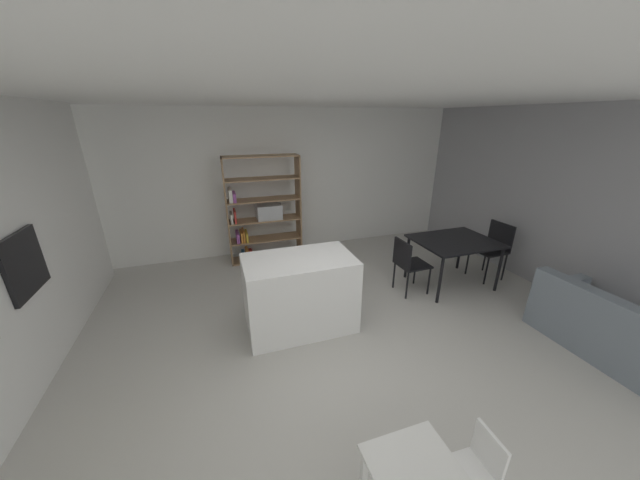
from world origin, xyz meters
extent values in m
plane|color=beige|center=(0.00, 0.00, 0.00)|extent=(9.88, 9.88, 0.00)
cube|color=white|center=(0.00, 0.00, 2.70)|extent=(7.18, 6.20, 0.06)
cube|color=white|center=(0.00, 3.07, 1.33)|extent=(7.18, 0.06, 2.67)
cube|color=#9E9EA3|center=(3.56, 0.00, 1.33)|extent=(0.06, 6.20, 2.67)
cube|color=black|center=(-2.89, 0.54, 1.21)|extent=(0.04, 0.61, 0.59)
cylinder|color=#B7BABC|center=(-2.93, 0.54, 1.45)|extent=(0.02, 0.49, 0.02)
cube|color=white|center=(-0.30, 0.44, 0.47)|extent=(1.31, 0.77, 0.93)
cube|color=#997551|center=(-0.99, 2.66, 0.94)|extent=(0.02, 0.37, 1.89)
cube|color=#997551|center=(0.29, 2.66, 0.94)|extent=(0.02, 0.37, 1.89)
cube|color=#997551|center=(-0.35, 2.66, 1.88)|extent=(1.30, 0.37, 0.02)
cube|color=#997551|center=(-0.35, 2.66, 0.01)|extent=(1.30, 0.37, 0.02)
cube|color=#997551|center=(-0.35, 2.66, 0.39)|extent=(1.26, 0.37, 0.02)
cube|color=#997551|center=(-0.35, 2.66, 0.76)|extent=(1.26, 0.37, 0.02)
cube|color=#997551|center=(-0.35, 2.66, 1.13)|extent=(1.26, 0.37, 0.02)
cube|color=#997551|center=(-0.35, 2.66, 1.50)|extent=(1.26, 0.37, 0.02)
cube|color=#2D6BAD|center=(-0.78, 2.66, 0.10)|extent=(0.05, 0.31, 0.15)
cube|color=orange|center=(-0.71, 2.66, 0.12)|extent=(0.05, 0.31, 0.21)
cube|color=red|center=(-0.64, 2.66, 0.10)|extent=(0.06, 0.31, 0.15)
cube|color=#8E4793|center=(-0.85, 2.66, 0.48)|extent=(0.05, 0.31, 0.17)
cube|color=orange|center=(-0.78, 2.66, 0.49)|extent=(0.03, 0.31, 0.18)
cube|color=orange|center=(-0.74, 2.66, 0.50)|extent=(0.03, 0.31, 0.20)
cube|color=gold|center=(-0.69, 2.66, 0.48)|extent=(0.04, 0.31, 0.16)
cube|color=silver|center=(-0.92, 2.66, 0.85)|extent=(0.04, 0.31, 0.16)
cube|color=red|center=(-0.86, 2.66, 0.88)|extent=(0.03, 0.31, 0.21)
cube|color=silver|center=(-0.90, 2.66, 1.25)|extent=(0.06, 0.31, 0.22)
cube|color=#8E4793|center=(-0.84, 2.66, 1.22)|extent=(0.05, 0.31, 0.15)
cube|color=#B7BABC|center=(-0.26, 2.66, 0.90)|extent=(0.44, 0.32, 0.26)
cube|color=white|center=(-0.19, -1.83, 0.51)|extent=(0.53, 0.50, 0.02)
cube|color=white|center=(-0.42, -1.62, 0.25)|extent=(0.04, 0.04, 0.50)
cube|color=white|center=(0.03, -1.62, 0.25)|extent=(0.04, 0.04, 0.50)
cube|color=white|center=(0.26, -1.83, 0.28)|extent=(0.28, 0.28, 0.02)
cube|color=white|center=(0.38, -1.83, 0.43)|extent=(0.04, 0.27, 0.28)
cube|color=white|center=(0.15, -1.71, 0.13)|extent=(0.03, 0.03, 0.27)
cube|color=white|center=(0.37, -1.72, 0.13)|extent=(0.03, 0.03, 0.27)
cube|color=black|center=(2.23, 0.74, 0.73)|extent=(1.18, 0.94, 0.03)
cylinder|color=black|center=(1.70, 0.33, 0.36)|extent=(0.04, 0.04, 0.71)
cylinder|color=black|center=(2.76, 0.33, 0.36)|extent=(0.04, 0.04, 0.71)
cylinder|color=black|center=(1.70, 1.15, 0.36)|extent=(0.04, 0.04, 0.71)
cylinder|color=black|center=(2.76, 1.15, 0.36)|extent=(0.04, 0.04, 0.71)
cube|color=black|center=(1.52, 0.74, 0.45)|extent=(0.45, 0.41, 0.03)
cube|color=black|center=(1.32, 0.74, 0.65)|extent=(0.04, 0.41, 0.38)
cylinder|color=black|center=(1.71, 0.57, 0.22)|extent=(0.03, 0.03, 0.43)
cylinder|color=black|center=(1.71, 0.92, 0.22)|extent=(0.03, 0.03, 0.43)
cylinder|color=black|center=(1.33, 0.56, 0.22)|extent=(0.03, 0.03, 0.43)
cylinder|color=black|center=(1.33, 0.91, 0.22)|extent=(0.03, 0.03, 0.43)
cube|color=black|center=(2.94, 0.74, 0.48)|extent=(0.46, 0.46, 0.03)
cube|color=black|center=(3.14, 0.75, 0.71)|extent=(0.05, 0.44, 0.43)
cylinder|color=black|center=(2.74, 0.92, 0.23)|extent=(0.03, 0.03, 0.47)
cylinder|color=black|center=(2.75, 0.54, 0.23)|extent=(0.03, 0.03, 0.47)
cylinder|color=black|center=(3.12, 0.94, 0.23)|extent=(0.03, 0.03, 0.47)
cylinder|color=black|center=(3.14, 0.56, 0.23)|extent=(0.03, 0.03, 0.47)
cube|color=slate|center=(2.94, -1.31, 0.18)|extent=(0.93, 1.84, 0.35)
cube|color=slate|center=(2.56, -1.31, 0.56)|extent=(0.18, 1.84, 0.41)
cube|color=slate|center=(2.98, -0.46, 0.45)|extent=(0.73, 0.14, 0.20)
camera|label=1|loc=(-1.14, -2.84, 2.47)|focal=17.73mm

